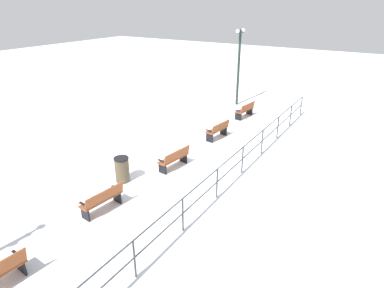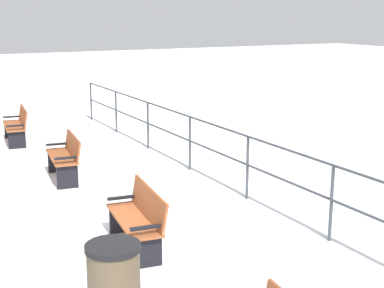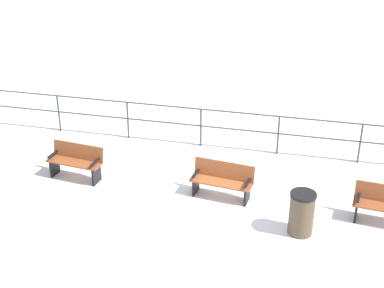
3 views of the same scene
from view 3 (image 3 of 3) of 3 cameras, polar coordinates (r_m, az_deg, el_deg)
ground_plane at (r=13.57m, az=2.85°, el=-5.65°), size 80.00×80.00×0.00m
bench_second at (r=14.55m, az=-11.69°, el=-1.70°), size 0.67×1.47×0.88m
bench_third at (r=13.48m, az=3.08°, el=-3.65°), size 0.68×1.54×0.86m
waterfront_railing at (r=15.56m, az=4.81°, el=1.98°), size 0.05×19.56×1.15m
trash_bin at (r=12.38m, az=11.04°, el=-6.89°), size 0.56×0.56×0.99m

